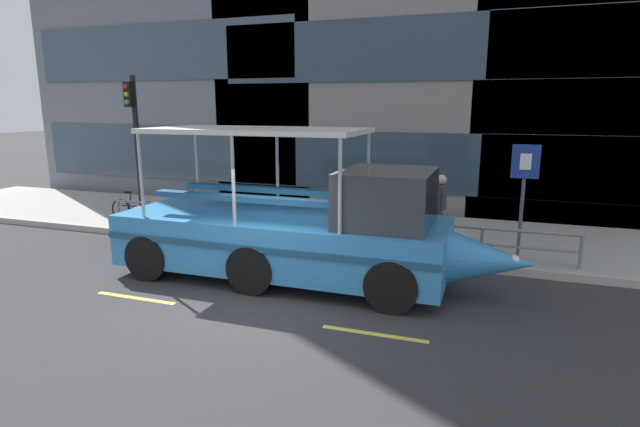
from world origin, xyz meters
TOP-DOWN VIEW (x-y plane):
  - ground_plane at (0.00, 0.00)m, footprint 120.00×120.00m
  - sidewalk at (0.00, 5.60)m, footprint 32.00×4.80m
  - curb_edge at (0.00, 3.11)m, footprint 32.00×0.18m
  - lane_centreline at (-0.00, -0.83)m, footprint 25.80×0.12m
  - curb_guardrail at (-0.22, 3.45)m, footprint 12.55×0.09m
  - traffic_light_pole at (-6.12, 4.05)m, footprint 0.24×0.46m
  - parking_sign at (4.73, 3.74)m, footprint 0.60×0.12m
  - leaned_bicycle at (-6.24, 3.91)m, footprint 1.74×0.46m
  - duck_tour_boat at (0.33, 1.25)m, footprint 8.86×2.48m
  - pedestrian_near_bow at (2.81, 4.82)m, footprint 0.30×0.48m

SIDE VIEW (x-z plane):
  - ground_plane at x=0.00m, z-range 0.00..0.00m
  - lane_centreline at x=0.00m, z-range 0.00..0.01m
  - sidewalk at x=0.00m, z-range 0.00..0.18m
  - curb_edge at x=0.00m, z-range 0.00..0.18m
  - leaned_bicycle at x=-6.24m, z-range 0.08..1.04m
  - curb_guardrail at x=-0.22m, z-range 0.32..1.12m
  - duck_tour_boat at x=0.33m, z-range -0.56..2.68m
  - pedestrian_near_bow at x=2.81m, z-range 0.36..2.14m
  - parking_sign at x=4.73m, z-range 0.66..3.34m
  - traffic_light_pole at x=-6.12m, z-range 0.63..5.03m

